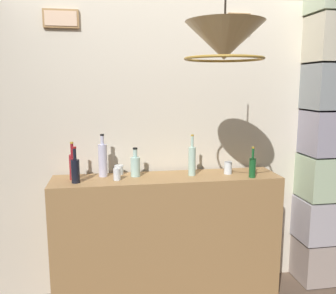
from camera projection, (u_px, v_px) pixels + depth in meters
panelled_rear_partition at (162, 121)px, 3.09m from camera, size 3.59×0.15×2.82m
stone_pillar at (325, 131)px, 3.17m from camera, size 0.41×0.39×2.75m
bar_shelf_unit at (167, 239)px, 2.98m from camera, size 1.82×0.40×1.07m
liquor_bottle_port at (75, 170)px, 2.70m from camera, size 0.06×0.06×0.28m
liquor_bottle_rum at (103, 159)px, 2.88m from camera, size 0.07×0.07×0.34m
liquor_bottle_sherry at (252, 167)px, 2.85m from camera, size 0.05×0.05×0.25m
liquor_bottle_tequila at (192, 160)px, 2.91m from camera, size 0.06×0.06×0.33m
liquor_bottle_bourbon at (135, 166)px, 2.89m from camera, size 0.08×0.08×0.23m
liquor_bottle_rye at (73, 165)px, 2.79m from camera, size 0.05×0.05×0.30m
glass_tumbler_rocks at (119, 170)px, 2.96m from camera, size 0.07×0.07×0.08m
glass_tumbler_highball at (117, 174)px, 2.78m from camera, size 0.06×0.06×0.09m
glass_tumbler_shot at (228, 168)px, 2.98m from camera, size 0.07×0.07×0.10m
pendant_lamp at (224, 42)px, 2.12m from camera, size 0.48×0.48×0.56m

